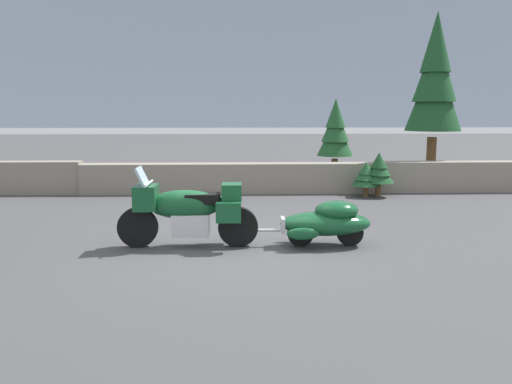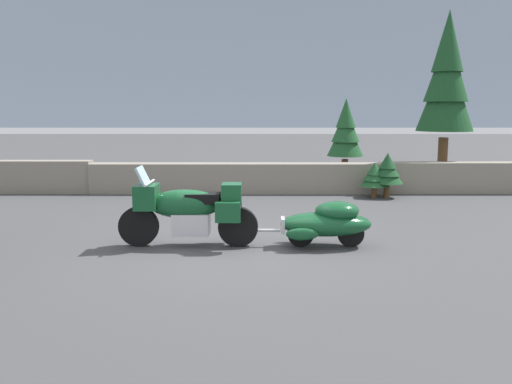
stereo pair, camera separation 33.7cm
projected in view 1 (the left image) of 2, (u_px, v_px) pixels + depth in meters
name	position (u px, v px, depth m)	size (l,w,h in m)	color
ground_plane	(229.00, 247.00, 8.96)	(80.00, 80.00, 0.00)	#424244
stone_guard_wall	(239.00, 178.00, 14.70)	(24.00, 0.59, 0.87)	gray
distant_ridgeline	(234.00, 77.00, 102.40)	(240.00, 80.00, 16.00)	#99A8BF
touring_motorcycle	(187.00, 210.00, 8.92)	(2.31, 0.77, 1.33)	black
car_shaped_trailer	(326.00, 222.00, 9.01)	(2.20, 0.79, 0.76)	black
pine_tree_tall	(435.00, 78.00, 15.51)	(1.59, 1.59, 4.98)	brown
pine_tree_secondary	(335.00, 130.00, 16.48)	(1.09, 1.09, 2.57)	brown
pine_sapling_near	(366.00, 175.00, 14.01)	(0.75, 0.75, 0.90)	brown
pine_sapling_farther	(379.00, 169.00, 14.00)	(0.80, 0.80, 1.15)	brown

